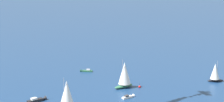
# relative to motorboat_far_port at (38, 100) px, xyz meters

# --- Properties ---
(motorboat_far_port) EXTENTS (3.76, 7.98, 2.24)m
(motorboat_far_port) POSITION_rel_motorboat_far_port_xyz_m (0.00, 0.00, 0.00)
(motorboat_far_port) COLOR black
(motorboat_far_port) RESTS_ON ground_plane
(motorboat_inshore) EXTENTS (2.97, 5.89, 1.66)m
(motorboat_inshore) POSITION_rel_motorboat_far_port_xyz_m (26.20, 24.16, -0.16)
(motorboat_inshore) COLOR white
(motorboat_inshore) RESTS_ON ground_plane
(sailboat_trailing) EXTENTS (6.44, 9.05, 11.38)m
(sailboat_trailing) POSITION_rel_motorboat_far_port_xyz_m (13.82, 1.65, 4.59)
(sailboat_trailing) COLOR #23478C
(sailboat_trailing) RESTS_ON ground_plane
(sailboat_ahead) EXTENTS (6.66, 10.19, 12.66)m
(sailboat_ahead) POSITION_rel_motorboat_far_port_xyz_m (16.94, 34.93, 5.17)
(sailboat_ahead) COLOR #33704C
(sailboat_ahead) RESTS_ON ground_plane
(motorboat_mid_cluster) EXTENTS (6.20, 4.56, 1.81)m
(motorboat_mid_cluster) POSITION_rel_motorboat_far_port_xyz_m (-14.77, 46.68, -0.12)
(motorboat_mid_cluster) COLOR #33704C
(motorboat_mid_cluster) RESTS_ON ground_plane
(sailboat_outer_ring_b) EXTENTS (7.10, 6.36, 9.64)m
(sailboat_outer_ring_b) POSITION_rel_motorboat_far_port_xyz_m (45.69, 67.15, 3.79)
(sailboat_outer_ring_b) COLOR black
(sailboat_outer_ring_b) RESTS_ON ground_plane
(marker_buoy) EXTENTS (1.10, 1.10, 2.10)m
(marker_buoy) POSITION_rel_motorboat_far_port_xyz_m (22.48, 38.62, -0.21)
(marker_buoy) COLOR red
(marker_buoy) RESTS_ON ground_plane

